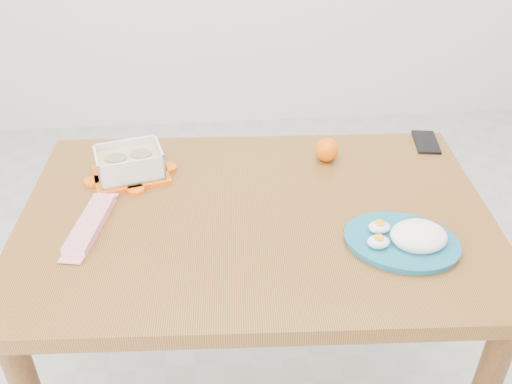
{
  "coord_description": "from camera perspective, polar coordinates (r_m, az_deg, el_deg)",
  "views": [
    {
      "loc": [
        -0.19,
        -1.26,
        1.57
      ],
      "look_at": [
        -0.1,
        -0.16,
        0.81
      ],
      "focal_mm": 40.0,
      "sensor_mm": 36.0,
      "label": 1
    }
  ],
  "objects": [
    {
      "name": "food_container",
      "position": [
        1.51,
        -12.52,
        2.78
      ],
      "size": [
        0.22,
        0.18,
        0.08
      ],
      "rotation": [
        0.0,
        0.0,
        0.25
      ],
      "color": "#FF6007",
      "rests_on": "dining_table"
    },
    {
      "name": "dining_table",
      "position": [
        1.44,
        0.0,
        -5.49
      ],
      "size": [
        1.16,
        0.8,
        0.75
      ],
      "rotation": [
        0.0,
        0.0,
        -0.05
      ],
      "color": "brown",
      "rests_on": "ground"
    },
    {
      "name": "candy_bar",
      "position": [
        1.37,
        -16.24,
        -3.06
      ],
      "size": [
        0.09,
        0.22,
        0.02
      ],
      "primitive_type": "cube",
      "rotation": [
        0.0,
        0.0,
        1.38
      ],
      "color": "red",
      "rests_on": "dining_table"
    },
    {
      "name": "orange_fruit",
      "position": [
        1.56,
        7.09,
        4.21
      ],
      "size": [
        0.06,
        0.06,
        0.06
      ],
      "primitive_type": "sphere",
      "color": "orange",
      "rests_on": "dining_table"
    },
    {
      "name": "smartphone",
      "position": [
        1.72,
        16.64,
        4.81
      ],
      "size": [
        0.08,
        0.14,
        0.01
      ],
      "primitive_type": "cube",
      "rotation": [
        0.0,
        0.0,
        -0.15
      ],
      "color": "black",
      "rests_on": "dining_table"
    },
    {
      "name": "rice_plate",
      "position": [
        1.3,
        14.89,
        -4.45
      ],
      "size": [
        0.33,
        0.33,
        0.07
      ],
      "rotation": [
        0.0,
        0.0,
        -0.38
      ],
      "color": "#176581",
      "rests_on": "dining_table"
    },
    {
      "name": "ground",
      "position": [
        2.02,
        2.51,
        -16.37
      ],
      "size": [
        3.5,
        3.5,
        0.0
      ],
      "primitive_type": "plane",
      "color": "#B7B7B2",
      "rests_on": "ground"
    }
  ]
}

